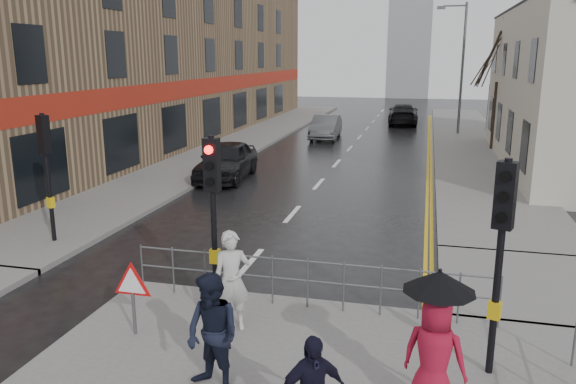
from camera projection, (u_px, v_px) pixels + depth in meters
The scene contains 20 objects.
ground at pixel (203, 316), 10.98m from camera, with size 120.00×120.00×0.00m, color black.
left_pavement at pixel (248, 138), 34.17m from camera, with size 4.00×44.00×0.14m, color #605E5B.
right_pavement at pixel (469, 141), 33.03m from camera, with size 4.00×40.00×0.14m, color #605E5B.
pavement_bridge_right at pixel (533, 285), 12.28m from camera, with size 4.00×4.20×0.14m, color #605E5B.
building_left_terrace at pixel (153, 55), 33.35m from camera, with size 8.00×42.00×10.00m, color #826A4B.
church_tower at pixel (411, 21), 66.98m from camera, with size 5.00×5.00×18.00m, color gray.
traffic_signal_near_left at pixel (213, 192), 10.54m from camera, with size 0.28×0.27×3.40m.
traffic_signal_near_right at pixel (502, 231), 8.24m from camera, with size 0.34×0.33×3.40m.
traffic_signal_far_left at pixel (46, 155), 14.52m from camera, with size 0.34×0.33×3.40m.
guard_railing_front at pixel (307, 273), 10.89m from camera, with size 7.14×0.04×1.00m.
warning_sign at pixel (132, 287), 9.78m from camera, with size 0.80×0.07×1.35m.
street_lamp at pixel (460, 60), 34.92m from camera, with size 1.83×0.25×8.00m.
tree_near at pixel (500, 52), 28.77m from camera, with size 2.40×2.40×6.58m.
tree_far at pixel (493, 64), 36.36m from camera, with size 2.40×2.40×5.64m.
pedestrian_a at pixel (232, 281), 10.00m from camera, with size 0.67×0.44×1.83m, color #B3B4B0.
pedestrian_b at pixel (213, 334), 8.09m from camera, with size 0.88×0.69×1.81m, color black.
pedestrian_with_umbrella at pixel (436, 340), 7.45m from camera, with size 0.98×0.96×2.12m.
car_parked at pixel (227, 161), 23.02m from camera, with size 1.82×4.53×1.54m, color black.
car_mid at pixel (326, 127), 34.32m from camera, with size 1.51×4.32×1.42m, color #494B4E.
car_far at pixel (403, 114), 41.57m from camera, with size 2.11×5.19×1.51m, color black.
Camera 1 is at (4.03, -9.40, 4.96)m, focal length 35.00 mm.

